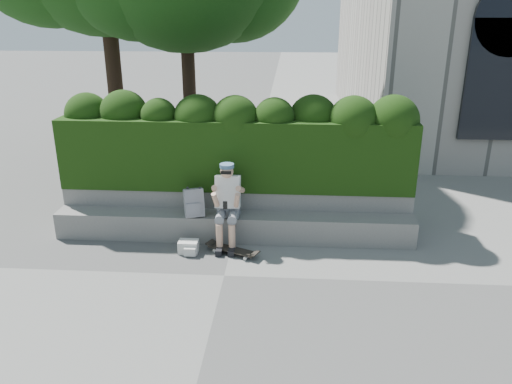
# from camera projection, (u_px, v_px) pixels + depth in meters

# --- Properties ---
(ground) EXTENTS (80.00, 80.00, 0.00)m
(ground) POSITION_uv_depth(u_px,v_px,m) (224.00, 276.00, 7.30)
(ground) COLOR slate
(ground) RESTS_ON ground
(bench_ledge) EXTENTS (6.00, 0.45, 0.45)m
(bench_ledge) POSITION_uv_depth(u_px,v_px,m) (233.00, 227.00, 8.39)
(bench_ledge) COLOR gray
(bench_ledge) RESTS_ON ground
(planter_wall) EXTENTS (6.00, 0.50, 0.75)m
(planter_wall) POSITION_uv_depth(u_px,v_px,m) (236.00, 208.00, 8.79)
(planter_wall) COLOR gray
(planter_wall) RESTS_ON ground
(hedge) EXTENTS (6.00, 1.00, 1.20)m
(hedge) POSITION_uv_depth(u_px,v_px,m) (237.00, 151.00, 8.66)
(hedge) COLOR black
(hedge) RESTS_ON planter_wall
(person) EXTENTS (0.40, 0.76, 1.38)m
(person) POSITION_uv_depth(u_px,v_px,m) (228.00, 201.00, 8.05)
(person) COLOR gray
(person) RESTS_ON ground
(skateboard) EXTENTS (0.82, 0.52, 0.08)m
(skateboard) POSITION_uv_depth(u_px,v_px,m) (232.00, 250.00, 7.93)
(skateboard) COLOR black
(skateboard) RESTS_ON ground
(backpack_plaid) EXTENTS (0.35, 0.27, 0.46)m
(backpack_plaid) POSITION_uv_depth(u_px,v_px,m) (194.00, 203.00, 8.18)
(backpack_plaid) COLOR #A2A2A6
(backpack_plaid) RESTS_ON bench_ledge
(backpack_ground) EXTENTS (0.31, 0.22, 0.20)m
(backpack_ground) POSITION_uv_depth(u_px,v_px,m) (188.00, 247.00, 7.97)
(backpack_ground) COLOR white
(backpack_ground) RESTS_ON ground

